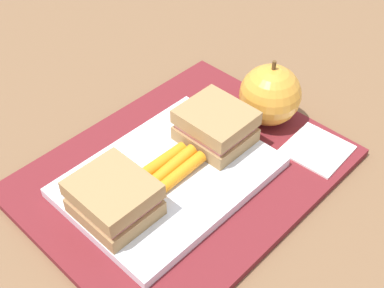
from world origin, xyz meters
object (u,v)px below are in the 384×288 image
Objects in this scene: food_tray at (169,177)px; apple at (270,95)px; sandwich_half_left at (114,198)px; paper_napkin at (317,149)px; sandwich_half_right at (216,126)px; carrot_sticks_bundle at (170,169)px.

apple is (0.16, -0.01, 0.03)m from food_tray.
sandwich_half_left is 0.90× the size of apple.
food_tray reaches higher than paper_napkin.
sandwich_half_left is at bearing 158.38° from paper_napkin.
sandwich_half_right is 0.13m from paper_napkin.
sandwich_half_left is 0.08m from carrot_sticks_bundle.
carrot_sticks_bundle is 0.87× the size of apple.
sandwich_half_left is 0.26m from paper_napkin.
carrot_sticks_bundle is at bearing -179.77° from sandwich_half_right.
carrot_sticks_bundle is at bearing 149.42° from paper_napkin.
sandwich_half_right is 0.90× the size of apple.
sandwich_half_left reaches higher than carrot_sticks_bundle.
apple is at bearing -3.23° from sandwich_half_left.
sandwich_half_left reaches higher than food_tray.
sandwich_half_left is (-0.08, 0.00, 0.03)m from food_tray.
food_tray is 0.08m from sandwich_half_right.
food_tray is 0.08m from sandwich_half_left.
carrot_sticks_bundle is at bearing -0.23° from sandwich_half_left.
apple reaches higher than carrot_sticks_bundle.
food_tray is 2.57× the size of apple.
sandwich_half_left is at bearing 180.00° from sandwich_half_right.
sandwich_half_right reaches higher than paper_napkin.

